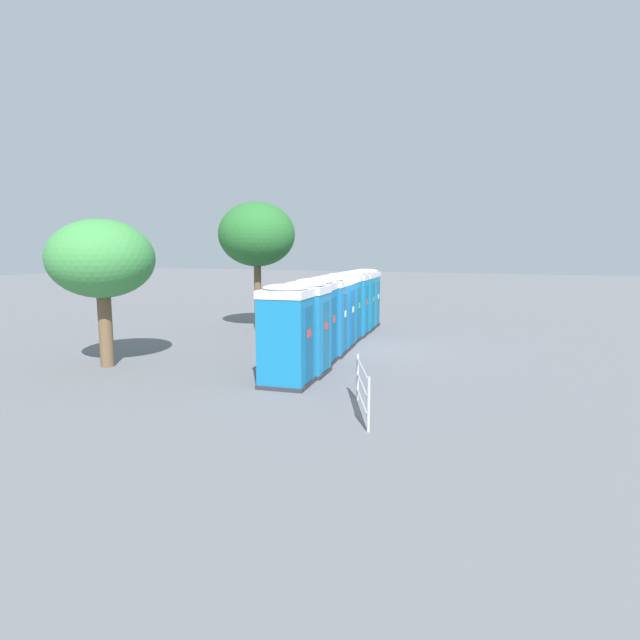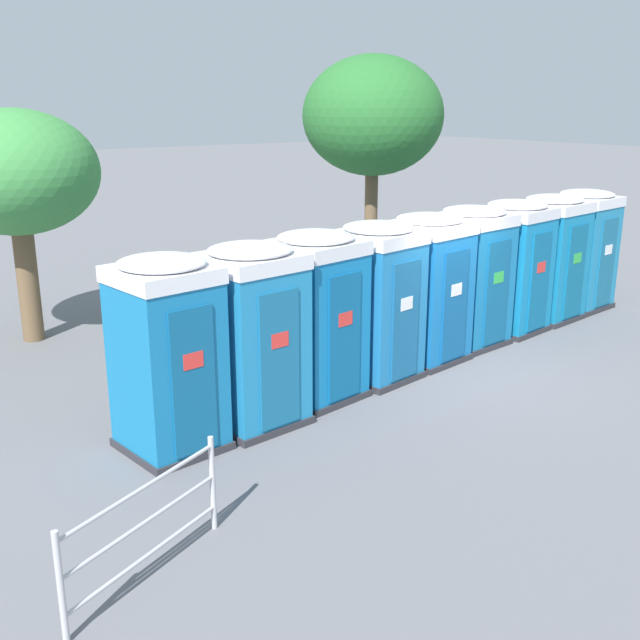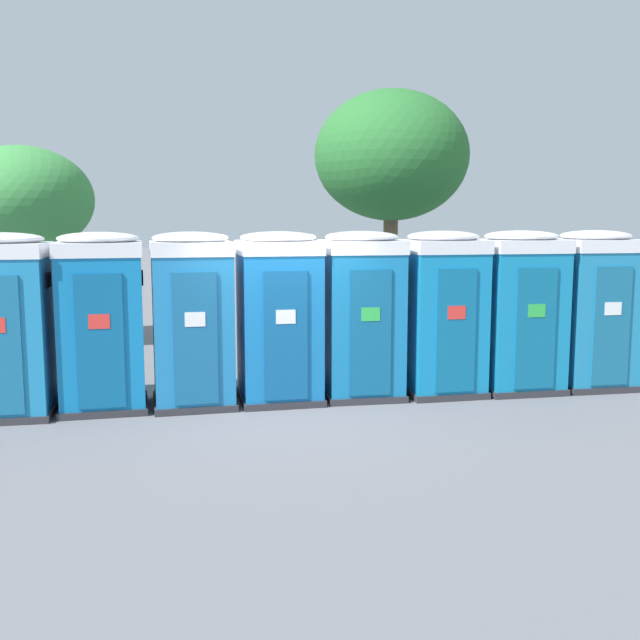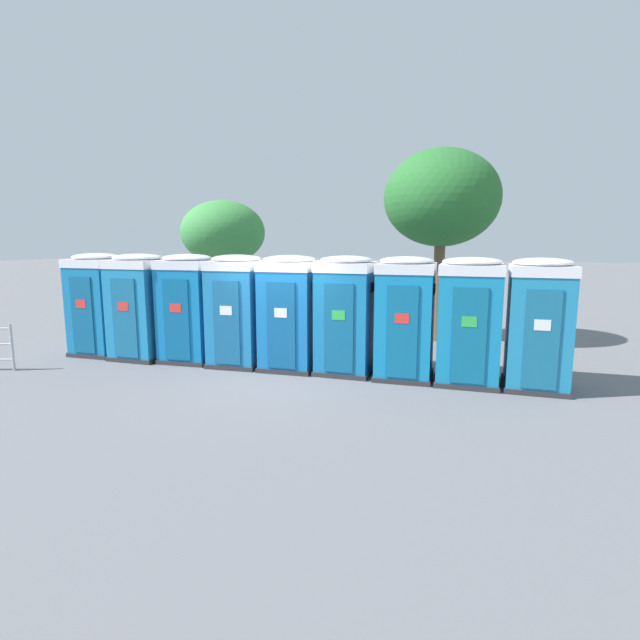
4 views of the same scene
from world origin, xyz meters
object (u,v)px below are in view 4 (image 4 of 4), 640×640
Objects in this scene: portapotty_4 at (290,312)px; street_tree_0 at (442,199)px; portapotty_0 at (99,304)px; street_tree_1 at (223,233)px; portapotty_1 at (140,306)px; portapotty_5 at (346,314)px; portapotty_7 at (469,320)px; portapotty_6 at (405,317)px; portapotty_3 at (237,310)px; portapotty_8 at (539,324)px; portapotty_2 at (189,307)px.

street_tree_0 is at bearing 61.62° from portapotty_4.
street_tree_1 reaches higher than portapotty_0.
portapotty_1 is 5.10m from portapotty_5.
street_tree_1 is at bearing 152.64° from portapotty_7.
portapotty_0 is 7.65m from portapotty_6.
portapotty_3 is (3.80, 0.46, -0.00)m from portapotty_0.
portapotty_4 is 3.83m from portapotty_7.
street_tree_0 reaches higher than portapotty_0.
portapotty_8 is (8.85, 1.15, 0.00)m from portapotty_1.
street_tree_1 reaches higher than portapotty_8.
portapotty_6 is at bearing 7.02° from portapotty_0.
portapotty_0 is at bearing -88.35° from street_tree_1.
portapotty_0 is 9.45m from street_tree_0.
portapotty_7 is (1.27, 0.13, -0.00)m from portapotty_6.
street_tree_0 reaches higher than street_tree_1.
portapotty_7 is at bearing 6.84° from portapotty_0.
portapotty_2 and portapotty_7 have the same top height.
portapotty_1 is 1.00× the size of portapotty_7.
portapotty_2 is 1.28m from portapotty_3.
portapotty_6 is (3.80, 0.48, -0.00)m from portapotty_3.
street_tree_1 is at bearing 175.34° from street_tree_0.
portapotty_2 is 0.60× the size of street_tree_1.
portapotty_8 is at bearing 7.42° from portapotty_1.
portapotty_3 is 6.38m from portapotty_8.
portapotty_0 and portapotty_1 have the same top height.
portapotty_0 and portapotty_5 have the same top height.
portapotty_0 is 6.38m from portapotty_5.
portapotty_2 is at bearing -63.48° from street_tree_1.
portapotty_6 is (6.32, 0.87, 0.00)m from portapotty_1.
portapotty_0 is 0.48× the size of street_tree_0.
portapotty_0 is at bearing -145.65° from street_tree_0.
portapotty_3 is 1.00× the size of portapotty_6.
portapotty_3 and portapotty_8 have the same top height.
portapotty_2 and portapotty_5 have the same top height.
portapotty_3 is at bearing -171.62° from portapotty_5.
portapotty_2 and portapotty_6 have the same top height.
street_tree_1 is (-9.03, 4.67, 1.79)m from portapotty_7.
portapotty_1 is 8.93m from portapotty_8.
portapotty_6 is at bearing -31.74° from street_tree_1.
portapotty_4 is (2.53, 0.30, 0.00)m from portapotty_2.
street_tree_0 is (2.42, 4.48, 2.69)m from portapotty_4.
portapotty_2 is at bearing -136.05° from street_tree_0.
portapotty_2 is (2.53, 0.34, -0.00)m from portapotty_0.
portapotty_5 is at bearing -105.14° from street_tree_0.
portapotty_1 is 1.28m from portapotty_2.
street_tree_0 is at bearing 43.95° from portapotty_2.
portapotty_7 is 10.32m from street_tree_1.
portapotty_3 is at bearing 5.32° from portapotty_2.
portapotty_8 is 11.38m from street_tree_1.
portapotty_0 and portapotty_4 have the same top height.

